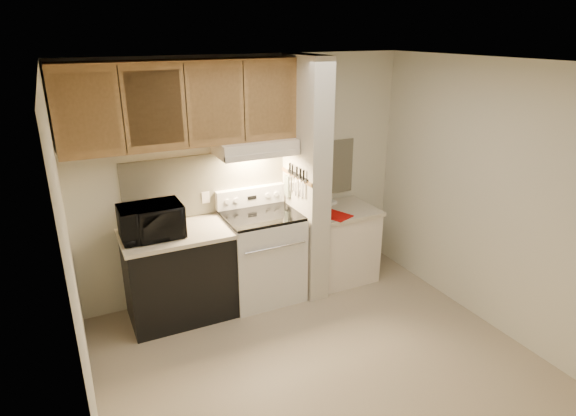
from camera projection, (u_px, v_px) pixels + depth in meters
floor at (314, 355)px, 4.27m from camera, size 3.60×3.60×0.00m
ceiling at (320, 63)px, 3.40m from camera, size 3.60×3.60×0.00m
wall_back at (248, 177)px, 5.10m from camera, size 3.60×2.50×0.02m
wall_left at (73, 272)px, 3.10m from camera, size 0.02×3.00×2.50m
wall_right at (482, 194)px, 4.57m from camera, size 0.02×3.00×2.50m
backsplash at (248, 179)px, 5.10m from camera, size 2.60×0.02×0.63m
range_body at (262, 257)px, 5.09m from camera, size 0.76×0.65×0.92m
oven_window at (274, 266)px, 4.81m from camera, size 0.50×0.01×0.30m
oven_handle at (276, 248)px, 4.70m from camera, size 0.65×0.02×0.02m
cooktop at (261, 215)px, 4.92m from camera, size 0.74×0.64×0.03m
range_backguard at (251, 196)px, 5.12m from camera, size 0.76×0.08×0.20m
range_display at (252, 198)px, 5.09m from camera, size 0.10×0.01×0.04m
range_knob_left_outer at (227, 202)px, 4.97m from camera, size 0.05×0.02×0.05m
range_knob_left_inner at (236, 200)px, 5.01m from camera, size 0.05×0.02×0.05m
range_knob_right_inner at (268, 195)px, 5.16m from camera, size 0.05×0.02×0.05m
range_knob_right_outer at (276, 194)px, 5.20m from camera, size 0.05×0.02×0.05m
dishwasher_front at (180, 276)px, 4.75m from camera, size 1.00×0.63×0.87m
left_countertop at (176, 234)px, 4.59m from camera, size 1.04×0.67×0.04m
spoon_rest at (137, 230)px, 4.61m from camera, size 0.20×0.07×0.01m
teal_jar at (143, 224)px, 4.64m from camera, size 0.12×0.12×0.10m
outlet at (206, 197)px, 4.94m from camera, size 0.08×0.01×0.12m
microwave at (151, 221)px, 4.42m from camera, size 0.57×0.39×0.31m
partition_pillar at (306, 180)px, 5.02m from camera, size 0.22×0.70×2.50m
pillar_trim at (296, 176)px, 4.95m from camera, size 0.01×0.70×0.04m
knife_strip at (298, 176)px, 4.90m from camera, size 0.02×0.42×0.04m
knife_blade_a at (303, 189)px, 4.81m from camera, size 0.01×0.03×0.16m
knife_handle_a at (304, 175)px, 4.75m from camera, size 0.02×0.02×0.10m
knife_blade_b at (300, 188)px, 4.87m from camera, size 0.01×0.04×0.18m
knife_handle_b at (301, 173)px, 4.80m from camera, size 0.02×0.02×0.10m
knife_blade_c at (296, 187)px, 4.95m from camera, size 0.01×0.04×0.20m
knife_handle_c at (297, 171)px, 4.87m from camera, size 0.02×0.02×0.10m
knife_blade_d at (293, 183)px, 5.00m from camera, size 0.01×0.04×0.16m
knife_handle_d at (292, 169)px, 4.96m from camera, size 0.02×0.02×0.10m
knife_blade_e at (290, 182)px, 5.06m from camera, size 0.01×0.04×0.18m
knife_handle_e at (290, 168)px, 5.01m from camera, size 0.02×0.02×0.10m
oven_mitt at (287, 186)px, 5.14m from camera, size 0.03×0.10×0.23m
right_cab_base at (340, 245)px, 5.50m from camera, size 0.70×0.60×0.81m
right_countertop at (342, 210)px, 5.35m from camera, size 0.74×0.64×0.04m
red_folder at (335, 215)px, 5.14m from camera, size 0.34×0.39×0.01m
white_box at (330, 203)px, 5.47m from camera, size 0.16×0.13×0.04m
range_hood at (255, 147)px, 4.79m from camera, size 0.78×0.44×0.15m
hood_lip at (263, 156)px, 4.63m from camera, size 0.78×0.04×0.06m
upper_cabinets at (182, 104)px, 4.38m from camera, size 2.18×0.33×0.77m
cab_door_a at (87, 113)px, 3.91m from camera, size 0.46×0.01×0.63m
cab_gap_a at (122, 110)px, 4.02m from camera, size 0.01×0.01×0.73m
cab_door_b at (155, 108)px, 4.14m from camera, size 0.46×0.01×0.63m
cab_gap_b at (186, 106)px, 4.25m from camera, size 0.01×0.01×0.73m
cab_door_c at (216, 104)px, 4.36m from camera, size 0.46×0.01×0.63m
cab_gap_c at (244, 102)px, 4.47m from camera, size 0.01×0.01×0.73m
cab_door_d at (271, 100)px, 4.58m from camera, size 0.46×0.01×0.63m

